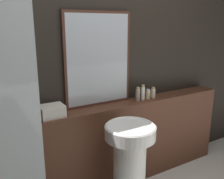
# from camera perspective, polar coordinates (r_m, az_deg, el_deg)

# --- Properties ---
(wall_back) EXTENTS (8.00, 0.06, 2.50)m
(wall_back) POSITION_cam_1_polar(r_m,az_deg,el_deg) (2.48, -2.16, 5.01)
(wall_back) COLOR black
(wall_back) RESTS_ON ground_plane
(vanity_counter) EXTENTS (2.85, 0.22, 0.89)m
(vanity_counter) POSITION_cam_1_polar(r_m,az_deg,el_deg) (2.63, -0.47, -13.02)
(vanity_counter) COLOR #512D1E
(vanity_counter) RESTS_ON ground_plane
(pedestal_sink) EXTENTS (0.44, 0.44, 0.85)m
(pedestal_sink) POSITION_cam_1_polar(r_m,az_deg,el_deg) (2.28, 4.04, -16.40)
(pedestal_sink) COLOR white
(pedestal_sink) RESTS_ON ground_plane
(mirror) EXTENTS (0.69, 0.03, 0.90)m
(mirror) POSITION_cam_1_polar(r_m,az_deg,el_deg) (2.39, -3.14, 6.82)
(mirror) COLOR #47281E
(mirror) RESTS_ON vanity_counter
(towel_stack) EXTENTS (0.21, 0.17, 0.10)m
(towel_stack) POSITION_cam_1_polar(r_m,az_deg,el_deg) (2.22, -13.59, -4.82)
(towel_stack) COLOR silver
(towel_stack) RESTS_ON vanity_counter
(shampoo_bottle) EXTENTS (0.05, 0.05, 0.15)m
(shampoo_bottle) POSITION_cam_1_polar(r_m,az_deg,el_deg) (2.61, 5.93, -1.13)
(shampoo_bottle) COLOR gray
(shampoo_bottle) RESTS_ON vanity_counter
(conditioner_bottle) EXTENTS (0.04, 0.04, 0.17)m
(conditioner_bottle) POSITION_cam_1_polar(r_m,az_deg,el_deg) (2.65, 7.07, -0.74)
(conditioner_bottle) COLOR white
(conditioner_bottle) RESTS_ON vanity_counter
(lotion_bottle) EXTENTS (0.05, 0.05, 0.10)m
(lotion_bottle) POSITION_cam_1_polar(r_m,az_deg,el_deg) (2.69, 8.21, -1.10)
(lotion_bottle) COLOR #C6B284
(lotion_bottle) RESTS_ON vanity_counter
(body_wash_bottle) EXTENTS (0.05, 0.05, 0.12)m
(body_wash_bottle) POSITION_cam_1_polar(r_m,az_deg,el_deg) (2.74, 9.38, -0.76)
(body_wash_bottle) COLOR beige
(body_wash_bottle) RESTS_ON vanity_counter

